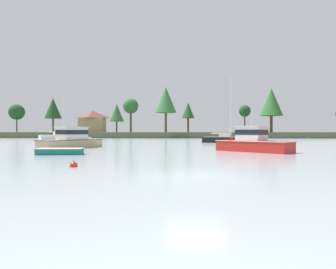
% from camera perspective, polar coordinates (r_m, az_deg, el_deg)
% --- Properties ---
extents(ground_plane, '(413.89, 413.89, 0.00)m').
position_cam_1_polar(ground_plane, '(12.64, 4.91, -7.87)').
color(ground_plane, '#939EA3').
extents(far_shore_bank, '(186.25, 54.12, 1.64)m').
position_cam_1_polar(far_shore_bank, '(110.19, 3.73, 0.04)').
color(far_shore_bank, '#4C563D').
rests_on(far_shore_bank, ground).
extents(sailboat_white, '(8.49, 7.84, 14.13)m').
position_cam_1_polar(sailboat_white, '(74.69, -19.40, -0.64)').
color(sailboat_white, white).
rests_on(sailboat_white, ground).
extents(dinghy_teal, '(3.79, 2.02, 0.69)m').
position_cam_1_polar(dinghy_teal, '(26.11, -19.53, -3.16)').
color(dinghy_teal, '#196B70').
rests_on(dinghy_teal, ground).
extents(cruiser_sand, '(6.12, 8.42, 4.13)m').
position_cam_1_polar(cruiser_sand, '(36.24, -16.77, -1.46)').
color(cruiser_sand, tan).
rests_on(cruiser_sand, ground).
extents(cruiser_red, '(7.28, 6.93, 4.21)m').
position_cam_1_polar(cruiser_red, '(29.36, 14.50, -2.04)').
color(cruiser_red, '#B2231E').
rests_on(cruiser_red, ground).
extents(sailboat_black, '(8.35, 3.31, 11.20)m').
position_cam_1_polar(sailboat_black, '(51.68, 10.95, -1.21)').
color(sailboat_black, black).
rests_on(sailboat_black, ground).
extents(mooring_buoy_red, '(0.40, 0.40, 0.45)m').
position_cam_1_polar(mooring_buoy_red, '(16.75, -17.22, -5.56)').
color(mooring_buoy_red, red).
rests_on(mooring_buoy_red, ground).
extents(mooring_buoy_green, '(0.41, 0.41, 0.46)m').
position_cam_1_polar(mooring_buoy_green, '(83.27, 24.90, -0.70)').
color(mooring_buoy_green, '#1E8C47').
rests_on(mooring_buoy_green, ground).
extents(shore_tree_inland_b, '(4.73, 4.73, 8.53)m').
position_cam_1_polar(shore_tree_inland_b, '(104.50, -26.41, 3.77)').
color(shore_tree_inland_b, brown).
rests_on(shore_tree_inland_b, far_shore_bank).
extents(shore_tree_far_left, '(6.52, 6.52, 12.75)m').
position_cam_1_polar(shore_tree_far_left, '(93.55, 18.74, 5.74)').
color(shore_tree_far_left, brown).
rests_on(shore_tree_far_left, far_shore_bank).
extents(shore_tree_far_right, '(4.35, 4.35, 10.11)m').
position_cam_1_polar(shore_tree_far_right, '(104.68, 3.77, 4.47)').
color(shore_tree_far_right, brown).
rests_on(shore_tree_far_right, far_shore_bank).
extents(shore_tree_center_right, '(4.73, 4.73, 10.45)m').
position_cam_1_polar(shore_tree_center_right, '(95.36, -6.98, 5.23)').
color(shore_tree_center_right, brown).
rests_on(shore_tree_center_right, far_shore_bank).
extents(shore_tree_inland_c, '(5.41, 5.41, 10.59)m').
position_cam_1_polar(shore_tree_inland_c, '(115.89, -9.57, 4.05)').
color(shore_tree_inland_c, brown).
rests_on(shore_tree_inland_c, far_shore_bank).
extents(shore_tree_center_left, '(5.98, 5.98, 12.82)m').
position_cam_1_polar(shore_tree_center_left, '(86.46, -0.42, 6.47)').
color(shore_tree_center_left, brown).
rests_on(shore_tree_center_left, far_shore_bank).
extents(shore_tree_right_mid, '(3.85, 3.85, 8.94)m').
position_cam_1_polar(shore_tree_right_mid, '(104.46, 14.15, 4.24)').
color(shore_tree_right_mid, brown).
rests_on(shore_tree_right_mid, far_shore_bank).
extents(shore_tree_right, '(5.44, 5.44, 11.17)m').
position_cam_1_polar(shore_tree_right, '(107.34, -20.68, 4.60)').
color(shore_tree_right, brown).
rests_on(shore_tree_right, far_shore_bank).
extents(cottage_eastern, '(9.33, 6.59, 7.81)m').
position_cam_1_polar(cottage_eastern, '(114.69, -13.95, 2.47)').
color(cottage_eastern, tan).
rests_on(cottage_eastern, far_shore_bank).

